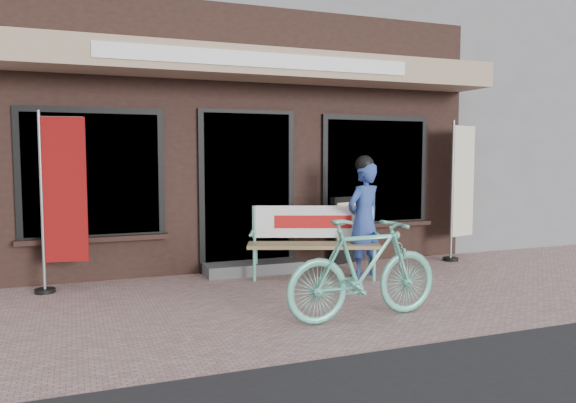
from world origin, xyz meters
name	(u,v)px	position (x,y,z in m)	size (l,w,h in m)	color
ground	(303,306)	(0.00, 0.00, 0.00)	(70.00, 70.00, 0.00)	#A6837F
storefront	(199,78)	(0.00, 4.96, 2.99)	(7.00, 6.77, 6.00)	black
neighbor_right_near	(535,106)	(8.50, 5.50, 2.80)	(10.00, 7.00, 5.60)	slate
bench	(313,235)	(0.69, 1.29, 0.54)	(1.74, 1.01, 0.92)	#60BCA3
person	(364,217)	(1.30, 1.06, 0.78)	(0.63, 0.52, 1.59)	#29438F
bicycle	(364,269)	(0.37, -0.65, 0.49)	(0.46, 1.64, 0.99)	#60BCA3
nobori_red	(61,199)	(-2.36, 1.55, 1.08)	(0.62, 0.27, 2.09)	gray
nobori_cream	(461,189)	(3.26, 1.59, 1.08)	(0.62, 0.28, 2.10)	gray
menu_stand	(344,229)	(1.47, 1.94, 0.50)	(0.49, 0.26, 0.98)	black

